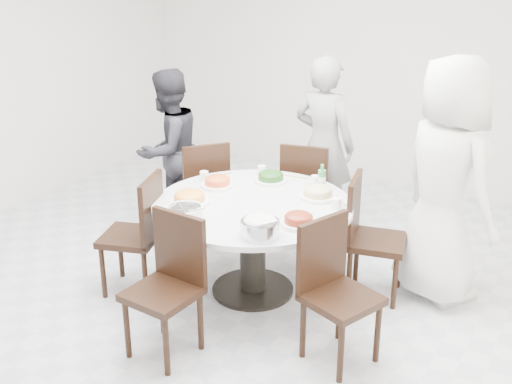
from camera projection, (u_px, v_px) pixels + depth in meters
The scene contains 22 objects.
floor at pixel (243, 296), 4.98m from camera, with size 6.00×6.00×0.01m, color silver.
wall_back at pixel (386, 58), 6.89m from camera, with size 6.00×0.01×2.80m, color silver.
dining_table at pixel (253, 248), 4.92m from camera, with size 1.50×1.50×0.75m, color silver.
chair_ne at pixel (377, 239), 4.84m from camera, with size 0.42×0.42×0.95m, color black.
chair_n at pixel (308, 191), 5.78m from camera, with size 0.42×0.42×0.95m, color black.
chair_nw at pixel (201, 189), 5.81m from camera, with size 0.42×0.42×0.95m, color black.
chair_sw at pixel (130, 234), 4.92m from camera, with size 0.42×0.42×0.95m, color black.
chair_s at pixel (162, 290), 4.13m from camera, with size 0.42×0.42×0.95m, color black.
chair_se at pixel (342, 296), 4.06m from camera, with size 0.42×0.42×0.95m, color black.
diner_right at pixel (446, 182), 4.70m from camera, with size 0.91×0.59×1.86m, color silver.
diner_middle at pixel (324, 145), 5.89m from camera, with size 0.60×0.39×1.65m, color black.
diner_left at pixel (169, 150), 5.98m from camera, with size 0.73×0.57×1.51m, color black.
dish_greens at pixel (271, 178), 5.19m from camera, with size 0.26×0.26×0.07m, color white.
dish_pale at pixel (318, 193), 4.87m from camera, with size 0.28×0.28×0.08m, color white.
dish_orange at pixel (217, 183), 5.09m from camera, with size 0.26×0.26×0.07m, color white.
dish_redbrown at pixel (299, 221), 4.40m from camera, with size 0.26×0.26×0.06m, color white.
dish_tofu at pixel (190, 198), 4.77m from camera, with size 0.30×0.30×0.08m, color white.
rice_bowl at pixel (260, 228), 4.22m from camera, with size 0.26×0.26×0.11m, color silver.
soup_bowl at pixel (185, 212), 4.52m from camera, with size 0.26×0.26×0.08m, color white.
beverage_bottle at pixel (322, 178), 4.99m from camera, with size 0.06×0.06×0.21m, color #327D46.
tea_cups at pixel (291, 172), 5.31m from camera, with size 0.07×0.07×0.08m, color white.
chopsticks at pixel (289, 175), 5.33m from camera, with size 0.24×0.04×0.01m, color tan, non-canonical shape.
Camera 1 is at (2.27, -3.71, 2.57)m, focal length 45.00 mm.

